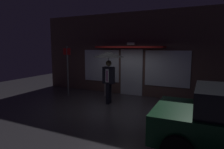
% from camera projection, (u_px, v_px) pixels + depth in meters
% --- Properties ---
extents(ground_plane, '(18.00, 18.00, 0.00)m').
position_uv_depth(ground_plane, '(111.00, 107.00, 7.69)').
color(ground_plane, '#38353A').
extents(building_facade, '(9.96, 1.00, 3.92)m').
position_uv_depth(building_facade, '(133.00, 54.00, 9.50)').
color(building_facade, brown).
rests_on(building_facade, ground).
extents(person_with_umbrella, '(1.25, 1.25, 2.11)m').
position_uv_depth(person_with_umbrella, '(109.00, 62.00, 7.90)').
color(person_with_umbrella, black).
rests_on(person_with_umbrella, ground).
extents(street_sign_post, '(0.40, 0.07, 2.35)m').
position_uv_depth(street_sign_post, '(68.00, 68.00, 9.23)').
color(street_sign_post, '#595B60').
rests_on(street_sign_post, ground).
extents(sidewalk_bollard, '(0.26, 0.26, 0.67)m').
position_uv_depth(sidewalk_bollard, '(107.00, 89.00, 9.39)').
color(sidewalk_bollard, '#9E998E').
rests_on(sidewalk_bollard, ground).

